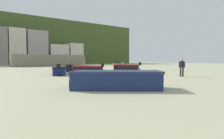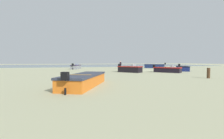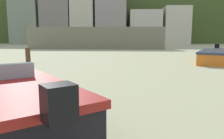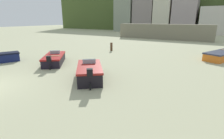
% 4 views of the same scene
% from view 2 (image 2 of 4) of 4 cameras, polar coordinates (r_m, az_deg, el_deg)
% --- Properties ---
extents(ground_plane, '(160.00, 160.00, 0.00)m').
position_cam_2_polar(ground_plane, '(28.73, 10.83, -0.26)').
color(ground_plane, '#AEAF87').
extents(tidal_water, '(80.00, 36.00, 0.06)m').
position_cam_2_polar(tidal_water, '(63.05, -3.76, 1.53)').
color(tidal_water, slate).
rests_on(tidal_water, ground).
extents(boat_navy_0, '(4.66, 4.15, 1.26)m').
position_cam_2_polar(boat_navy_0, '(38.71, 15.11, 1.21)').
color(boat_navy_0, navy).
rests_on(boat_navy_0, ground).
extents(boat_grey_1, '(2.47, 4.16, 1.18)m').
position_cam_2_polar(boat_grey_1, '(33.43, -12.92, 0.93)').
color(boat_grey_1, gray).
rests_on(boat_grey_1, ground).
extents(boat_orange_2, '(3.61, 5.38, 1.09)m').
position_cam_2_polar(boat_orange_2, '(10.26, -9.92, -3.74)').
color(boat_orange_2, orange).
rests_on(boat_orange_2, ground).
extents(boat_navy_3, '(2.79, 4.26, 1.13)m').
position_cam_2_polar(boat_navy_3, '(28.91, 24.08, 0.38)').
color(boat_navy_3, '#131D52').
rests_on(boat_navy_3, ground).
extents(boat_black_4, '(3.46, 3.81, 1.06)m').
position_cam_2_polar(boat_black_4, '(24.00, 19.34, -0.07)').
color(boat_black_4, black).
rests_on(boat_black_4, ground).
extents(boat_black_5, '(3.29, 3.60, 1.21)m').
position_cam_2_polar(boat_black_5, '(23.03, 6.47, 0.14)').
color(boat_black_5, black).
rests_on(boat_black_5, ground).
extents(mooring_post_near_water, '(0.29, 0.29, 0.97)m').
position_cam_2_polar(mooring_post_near_water, '(17.30, 31.48, -1.11)').
color(mooring_post_near_water, '#4B3220').
rests_on(mooring_post_near_water, ground).
extents(beach_walker_foreground, '(0.45, 0.52, 1.62)m').
position_cam_2_polar(beach_walker_foreground, '(32.74, 3.08, 1.85)').
color(beach_walker_foreground, black).
rests_on(beach_walker_foreground, ground).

